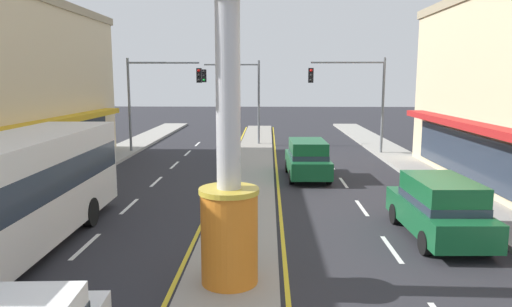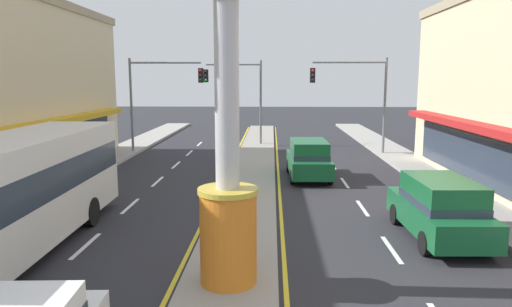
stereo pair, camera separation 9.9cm
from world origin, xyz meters
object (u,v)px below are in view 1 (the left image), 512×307
traffic_light_left_side (156,89)px  traffic_light_median_far (238,88)px  traffic_light_right_side (356,89)px  suv_near_left_lane (439,207)px  suv_far_right_lane (307,159)px  district_sign (228,114)px  bus_near_right_lane (6,192)px

traffic_light_left_side → traffic_light_median_far: size_ratio=1.00×
traffic_light_right_side → suv_near_left_lane: bearing=-91.0°
suv_far_right_lane → traffic_light_median_far: bearing=109.7°
suv_far_right_lane → traffic_light_right_side: bearing=63.7°
district_sign → suv_near_left_lane: (6.12, 3.61, -3.10)m
suv_near_left_lane → suv_far_right_lane: bearing=110.5°
suv_near_left_lane → bus_near_right_lane: bearing=-170.7°
traffic_light_left_side → suv_far_right_lane: bearing=-39.2°
bus_near_right_lane → suv_far_right_lane: (8.94, 10.84, -0.88)m
suv_near_left_lane → traffic_light_left_side: bearing=127.5°
traffic_light_right_side → suv_far_right_lane: size_ratio=1.33×
suv_far_right_lane → bus_near_right_lane: bearing=-129.5°
district_sign → traffic_light_right_side: bearing=72.0°
bus_near_right_lane → traffic_light_right_side: bearing=55.3°
traffic_light_median_far → suv_far_right_lane: size_ratio=1.33×
traffic_light_left_side → traffic_light_right_side: size_ratio=1.00×
traffic_light_right_side → suv_far_right_lane: traffic_light_right_side is taller
traffic_light_left_side → suv_far_right_lane: size_ratio=1.33×
bus_near_right_lane → suv_near_left_lane: 12.44m
district_sign → suv_far_right_lane: (2.82, 12.44, -3.10)m
traffic_light_left_side → bus_near_right_lane: bearing=-89.1°
district_sign → traffic_light_left_side: district_sign is taller
traffic_light_right_side → traffic_light_median_far: same height
traffic_light_left_side → district_sign: bearing=-72.2°
district_sign → traffic_light_median_far: 24.02m
bus_near_right_lane → traffic_light_left_side: bearing=90.9°
traffic_light_left_side → traffic_light_median_far: 6.49m
traffic_light_right_side → traffic_light_median_far: bearing=151.0°
bus_near_right_lane → suv_near_left_lane: bus_near_right_lane is taller
traffic_light_right_side → bus_near_right_lane: 22.13m
traffic_light_left_side → suv_near_left_lane: traffic_light_left_side is taller
traffic_light_median_far → traffic_light_left_side: bearing=-141.6°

